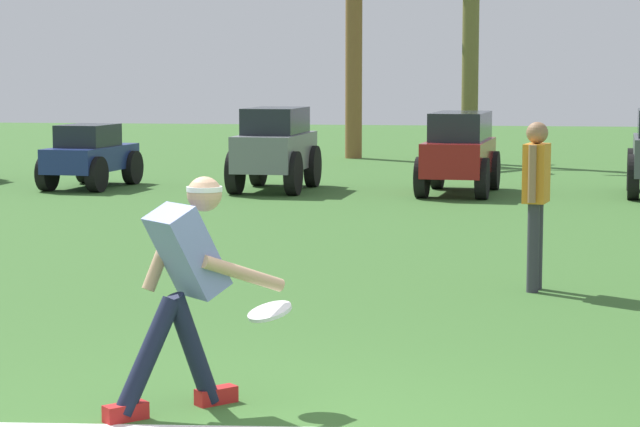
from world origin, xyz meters
name	(u,v)px	position (x,y,z in m)	size (l,w,h in m)	color
frisbee_thrower	(186,279)	(-0.63, 0.74, 0.79)	(0.98, 0.74, 1.40)	#191E38
frisbee_in_flight	(270,312)	(-0.16, 0.93, 0.57)	(0.38, 0.38, 0.10)	white
teammate_near_sideline	(536,189)	(1.51, 5.17, 0.94)	(0.26, 0.50, 1.56)	#33333D
parked_car_slot_b	(90,155)	(-5.92, 14.37, 0.56)	(1.28, 2.28, 1.10)	navy
parked_car_slot_c	(275,147)	(-2.66, 14.38, 0.74)	(1.27, 2.39, 1.40)	slate
parked_car_slot_d	(460,150)	(0.45, 14.29, 0.72)	(1.35, 2.48, 1.34)	maroon
palm_tree_far_left	(354,0)	(-2.32, 22.35, 3.64)	(3.55, 2.94, 6.34)	brown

